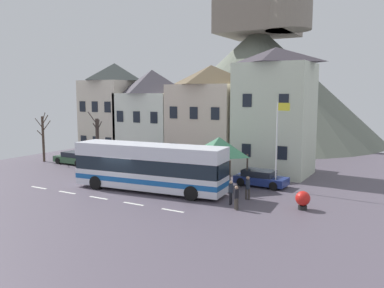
{
  "coord_description": "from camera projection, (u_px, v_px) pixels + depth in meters",
  "views": [
    {
      "loc": [
        18.72,
        -22.39,
        7.12
      ],
      "look_at": [
        3.76,
        3.92,
        3.25
      ],
      "focal_mm": 37.39,
      "sensor_mm": 36.0,
      "label": 1
    }
  ],
  "objects": [
    {
      "name": "ground_plane",
      "position": [
        121.0,
        191.0,
        29.39
      ],
      "size": [
        40.0,
        60.0,
        0.07
      ],
      "color": "#514955"
    },
    {
      "name": "townhouse_00",
      "position": [
        116.0,
        110.0,
        44.59
      ],
      "size": [
        5.23,
        6.57,
        10.38
      ],
      "color": "beige",
      "rests_on": "ground_plane"
    },
    {
      "name": "townhouse_01",
      "position": [
        152.0,
        116.0,
        41.47
      ],
      "size": [
        6.23,
        5.38,
        9.49
      ],
      "color": "silver",
      "rests_on": "ground_plane"
    },
    {
      "name": "townhouse_02",
      "position": [
        211.0,
        116.0,
        38.93
      ],
      "size": [
        6.46,
        6.84,
        9.78
      ],
      "color": "beige",
      "rests_on": "ground_plane"
    },
    {
      "name": "townhouse_03",
      "position": [
        275.0,
        112.0,
        34.82
      ],
      "size": [
        6.22,
        5.08,
        11.02
      ],
      "color": "beige",
      "rests_on": "ground_plane"
    },
    {
      "name": "hilltop_castle",
      "position": [
        258.0,
        80.0,
        59.78
      ],
      "size": [
        36.54,
        36.54,
        24.75
      ],
      "color": "slate",
      "rests_on": "ground_plane"
    },
    {
      "name": "transit_bus",
      "position": [
        149.0,
        168.0,
        29.03
      ],
      "size": [
        11.68,
        3.59,
        3.43
      ],
      "rotation": [
        0.0,
        0.0,
        0.1
      ],
      "color": "silver",
      "rests_on": "ground_plane"
    },
    {
      "name": "bus_shelter",
      "position": [
        219.0,
        147.0,
        30.29
      ],
      "size": [
        3.6,
        3.6,
        3.81
      ],
      "color": "#473D33",
      "rests_on": "ground_plane"
    },
    {
      "name": "parked_car_00",
      "position": [
        75.0,
        158.0,
        40.25
      ],
      "size": [
        4.35,
        2.05,
        1.24
      ],
      "rotation": [
        0.0,
        0.0,
        3.11
      ],
      "color": "#315538",
      "rests_on": "ground_plane"
    },
    {
      "name": "parked_car_01",
      "position": [
        260.0,
        178.0,
        30.73
      ],
      "size": [
        4.05,
        2.0,
        1.23
      ],
      "rotation": [
        0.0,
        0.0,
        -0.05
      ],
      "color": "navy",
      "rests_on": "ground_plane"
    },
    {
      "name": "parked_car_02",
      "position": [
        150.0,
        164.0,
        36.6
      ],
      "size": [
        4.47,
        2.31,
        1.24
      ],
      "rotation": [
        0.0,
        0.0,
        0.13
      ],
      "color": "white",
      "rests_on": "ground_plane"
    },
    {
      "name": "pedestrian_00",
      "position": [
        248.0,
        186.0,
        26.77
      ],
      "size": [
        0.3,
        0.3,
        1.59
      ],
      "color": "#38332D",
      "rests_on": "ground_plane"
    },
    {
      "name": "pedestrian_01",
      "position": [
        236.0,
        198.0,
        24.45
      ],
      "size": [
        0.34,
        0.32,
        1.5
      ],
      "color": "#38332D",
      "rests_on": "ground_plane"
    },
    {
      "name": "pedestrian_02",
      "position": [
        231.0,
        191.0,
        25.53
      ],
      "size": [
        0.29,
        0.31,
        1.57
      ],
      "color": "black",
      "rests_on": "ground_plane"
    },
    {
      "name": "public_bench",
      "position": [
        217.0,
        175.0,
        32.58
      ],
      "size": [
        1.44,
        0.48,
        0.87
      ],
      "color": "#473828",
      "rests_on": "ground_plane"
    },
    {
      "name": "flagpole",
      "position": [
        278.0,
        139.0,
        29.17
      ],
      "size": [
        0.95,
        0.1,
        6.49
      ],
      "color": "silver",
      "rests_on": "ground_plane"
    },
    {
      "name": "harbour_buoy",
      "position": [
        303.0,
        199.0,
        24.49
      ],
      "size": [
        0.91,
        0.91,
        1.16
      ],
      "color": "black",
      "rests_on": "ground_plane"
    },
    {
      "name": "bare_tree_00",
      "position": [
        98.0,
        144.0,
        35.97
      ],
      "size": [
        1.07,
        0.92,
        5.49
      ],
      "color": "#382D28",
      "rests_on": "ground_plane"
    },
    {
      "name": "bare_tree_01",
      "position": [
        43.0,
        137.0,
        41.49
      ],
      "size": [
        1.62,
        1.81,
        5.16
      ],
      "color": "#47382D",
      "rests_on": "ground_plane"
    }
  ]
}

